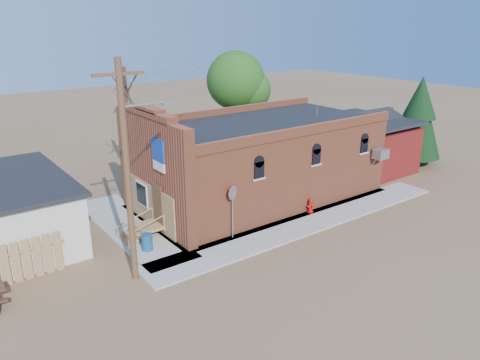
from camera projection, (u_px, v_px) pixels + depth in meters
ground at (299, 237)px, 23.30m from camera, size 120.00×120.00×0.00m
sidewalk_south at (308, 223)px, 24.82m from camera, size 19.00×2.20×0.08m
sidewalk_west at (130, 227)px, 24.29m from camera, size 2.60×10.00×0.08m
brick_bar at (256, 161)px, 27.64m from camera, size 16.40×7.97×6.30m
red_shed at (365, 138)px, 33.23m from camera, size 5.40×6.40×4.30m
wood_fence at (0, 267)px, 18.67m from camera, size 5.20×0.10×1.80m
utility_pole at (128, 169)px, 18.07m from camera, size 3.12×0.26×9.00m
tree_bare_near at (126, 92)px, 29.55m from camera, size 2.80×2.80×7.65m
tree_leafy at (236, 81)px, 35.01m from camera, size 4.40×4.40×8.15m
evergreen_tree at (419, 115)px, 33.88m from camera, size 3.60×3.60×6.50m
fire_hydrant at (311, 206)px, 25.96m from camera, size 0.48×0.47×0.82m
stop_sign at (232, 198)px, 22.41m from camera, size 0.69×0.37×2.72m
trash_barrel at (147, 242)px, 21.70m from camera, size 0.59×0.59×0.80m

